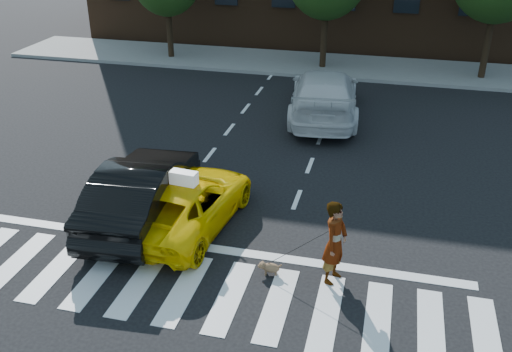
% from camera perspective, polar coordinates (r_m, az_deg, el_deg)
% --- Properties ---
extents(ground, '(120.00, 120.00, 0.00)m').
position_cam_1_polar(ground, '(12.28, -7.21, -11.20)').
color(ground, black).
rests_on(ground, ground).
extents(crosswalk, '(13.00, 2.40, 0.01)m').
position_cam_1_polar(crosswalk, '(12.27, -7.21, -11.17)').
color(crosswalk, silver).
rests_on(crosswalk, ground).
extents(stop_line, '(12.00, 0.30, 0.01)m').
position_cam_1_polar(stop_line, '(13.49, -4.82, -7.16)').
color(stop_line, silver).
rests_on(stop_line, ground).
extents(sidewalk_far, '(30.00, 4.00, 0.15)m').
position_cam_1_polar(sidewalk_far, '(27.73, 5.75, 11.05)').
color(sidewalk_far, slate).
rests_on(sidewalk_far, ground).
extents(taxi, '(2.52, 4.67, 1.24)m').
position_cam_1_polar(taxi, '(14.12, -6.77, -2.65)').
color(taxi, yellow).
rests_on(taxi, ground).
extents(black_sedan, '(2.06, 4.99, 1.61)m').
position_cam_1_polar(black_sedan, '(14.47, -11.34, -1.42)').
color(black_sedan, black).
rests_on(black_sedan, ground).
extents(white_suv, '(3.06, 6.15, 1.72)m').
position_cam_1_polar(white_suv, '(21.07, 6.85, 8.14)').
color(white_suv, silver).
rests_on(white_suv, ground).
extents(woman, '(0.65, 0.80, 1.89)m').
position_cam_1_polar(woman, '(12.03, 7.91, -6.61)').
color(woman, '#999999').
rests_on(woman, ground).
extents(dog, '(0.53, 0.26, 0.30)m').
position_cam_1_polar(dog, '(12.51, 1.32, -9.12)').
color(dog, olive).
rests_on(dog, ground).
extents(taxi_sign, '(0.68, 0.35, 0.32)m').
position_cam_1_polar(taxi_sign, '(13.59, -7.23, -0.18)').
color(taxi_sign, white).
rests_on(taxi_sign, taxi).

